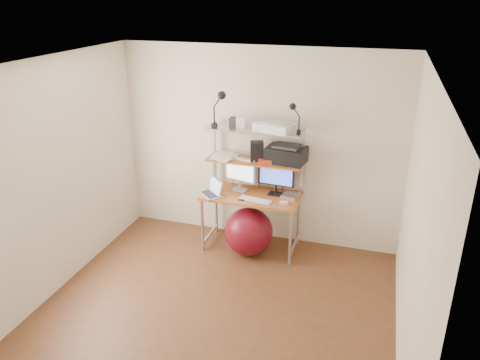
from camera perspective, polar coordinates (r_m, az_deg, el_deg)
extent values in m
plane|color=brown|center=(5.00, -3.38, -16.16)|extent=(3.60, 3.60, 0.00)
plane|color=white|center=(3.96, -4.22, 13.46)|extent=(3.60, 3.60, 0.00)
plane|color=#EFE4C8|center=(5.93, 2.38, 4.05)|extent=(3.60, 0.00, 3.60)
plane|color=#EFE4C8|center=(2.98, -16.61, -17.35)|extent=(3.60, 0.00, 3.60)
plane|color=#EFE4C8|center=(5.21, -22.63, -0.37)|extent=(0.00, 3.60, 3.60)
plane|color=#EFE4C8|center=(4.11, 20.58, -6.08)|extent=(0.00, 3.60, 3.60)
cube|color=#C56326|center=(5.79, 1.39, -1.95)|extent=(1.20, 0.60, 0.03)
cylinder|color=#B4B4B9|center=(5.90, -4.61, -5.56)|extent=(0.04, 0.04, 0.71)
cylinder|color=#B4B4B9|center=(6.33, -2.89, -3.47)|extent=(0.04, 0.04, 0.71)
cylinder|color=#B4B4B9|center=(5.62, 6.16, -7.12)|extent=(0.04, 0.04, 0.71)
cylinder|color=#B4B4B9|center=(6.07, 7.13, -4.80)|extent=(0.04, 0.04, 0.71)
cube|color=#B4B4B9|center=(6.03, -3.13, 3.36)|extent=(0.03, 0.04, 0.84)
cube|color=#B4B4B9|center=(5.76, 7.60, 2.25)|extent=(0.03, 0.04, 0.84)
cube|color=#C56326|center=(5.75, 1.78, 2.33)|extent=(1.18, 0.34, 0.02)
cube|color=#B4B4B9|center=(5.63, 1.83, 6.15)|extent=(1.18, 0.34, 0.02)
cube|color=white|center=(6.14, 9.92, -5.24)|extent=(0.08, 0.01, 0.12)
cube|color=#ABABB0|center=(5.91, -0.04, -1.20)|extent=(0.22, 0.19, 0.01)
cylinder|color=#ABABB0|center=(5.91, 0.02, -0.59)|extent=(0.03, 0.03, 0.10)
cube|color=#ABABB0|center=(5.83, 0.02, 1.31)|extent=(0.42, 0.13, 0.31)
plane|color=white|center=(5.81, -0.03, 1.25)|extent=(0.37, 0.09, 0.38)
cube|color=black|center=(5.81, 4.32, -1.69)|extent=(0.17, 0.14, 0.01)
cylinder|color=black|center=(5.81, 4.38, -1.09)|extent=(0.03, 0.03, 0.10)
cube|color=black|center=(5.73, 4.44, 0.63)|extent=(0.46, 0.06, 0.27)
plane|color=#465EEE|center=(5.72, 4.40, 0.57)|extent=(0.41, 0.03, 0.41)
cube|color=silver|center=(5.78, -3.67, -1.82)|extent=(0.36, 0.35, 0.01)
cube|color=#2A292C|center=(5.78, -3.67, -1.74)|extent=(0.27, 0.26, 0.00)
cube|color=silver|center=(5.78, -2.78, -0.69)|extent=(0.26, 0.24, 0.19)
plane|color=#7A9DCC|center=(5.78, -2.78, -0.69)|extent=(0.24, 0.23, 0.26)
cube|color=white|center=(5.64, 1.85, -2.43)|extent=(0.41, 0.18, 0.01)
cube|color=white|center=(5.57, 5.37, -2.78)|extent=(0.11, 0.09, 0.03)
cube|color=silver|center=(5.76, 6.15, -1.89)|extent=(0.22, 0.22, 0.04)
cube|color=black|center=(5.68, 0.33, -2.26)|extent=(0.08, 0.13, 0.01)
cube|color=black|center=(5.68, 5.68, 3.09)|extent=(0.50, 0.38, 0.19)
cube|color=#2A292C|center=(5.65, 5.72, 4.14)|extent=(0.34, 0.27, 0.03)
cube|color=black|center=(5.71, 2.07, 3.53)|extent=(0.20, 0.20, 0.23)
cube|color=red|center=(5.66, 3.14, 2.32)|extent=(0.20, 0.16, 0.05)
cube|color=white|center=(5.54, 4.15, 6.48)|extent=(0.49, 0.37, 0.10)
cube|color=#ABABB0|center=(5.52, 4.16, 7.04)|extent=(0.41, 0.30, 0.02)
cube|color=white|center=(5.66, 0.12, 7.03)|extent=(0.12, 0.10, 0.12)
cube|color=#2A292C|center=(5.70, -0.67, 7.06)|extent=(0.12, 0.12, 0.11)
cube|color=black|center=(5.67, -3.14, 6.65)|extent=(0.06, 0.07, 0.06)
cylinder|color=black|center=(5.63, -3.17, 7.91)|extent=(0.02, 0.02, 0.20)
sphere|color=black|center=(5.53, -2.25, 10.28)|extent=(0.10, 0.10, 0.10)
cube|color=black|center=(5.45, 7.17, 5.81)|extent=(0.04, 0.05, 0.04)
cylinder|color=black|center=(5.42, 7.22, 6.84)|extent=(0.01, 0.01, 0.16)
sphere|color=black|center=(5.38, 6.44, 8.89)|extent=(0.08, 0.08, 0.08)
sphere|color=maroon|center=(5.86, 1.08, -6.31)|extent=(0.60, 0.60, 0.60)
cube|color=white|center=(5.90, -2.47, 2.95)|extent=(0.25, 0.31, 0.00)
cube|color=white|center=(5.80, -1.62, 2.67)|extent=(0.32, 0.35, 0.00)
cube|color=white|center=(5.89, -1.93, 3.06)|extent=(0.26, 0.32, 0.00)
cube|color=white|center=(5.83, -1.72, 2.88)|extent=(0.26, 0.32, 0.00)
cube|color=white|center=(5.85, -1.89, 3.01)|extent=(0.26, 0.32, 0.00)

